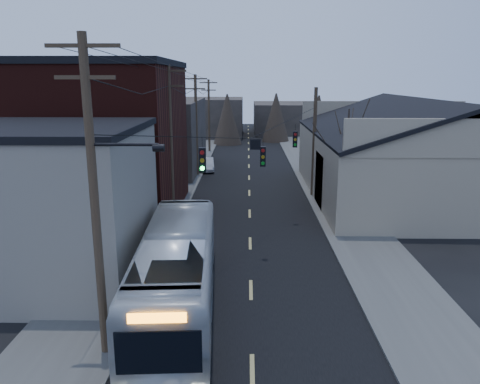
{
  "coord_description": "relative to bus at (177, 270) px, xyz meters",
  "views": [
    {
      "loc": [
        -0.19,
        -11.16,
        9.19
      ],
      "look_at": [
        -0.58,
        14.11,
        3.0
      ],
      "focal_mm": 35.0,
      "sensor_mm": 36.0,
      "label": 1
    }
  ],
  "objects": [
    {
      "name": "parked_car",
      "position": [
        -1.3,
        29.11,
        -1.02
      ],
      "size": [
        1.87,
        4.11,
        1.31
      ],
      "primitive_type": "imported",
      "rotation": [
        0.0,
        0.0,
        0.13
      ],
      "color": "#A7A9AF",
      "rests_on": "ground"
    },
    {
      "name": "building_clapboard",
      "position": [
        -6.0,
        2.67,
        1.83
      ],
      "size": [
        8.0,
        8.0,
        7.0
      ],
      "primitive_type": "cube",
      "color": "#6D675B",
      "rests_on": "ground"
    },
    {
      "name": "building_far_right",
      "position": [
        10.0,
        63.67,
        0.83
      ],
      "size": [
        12.0,
        14.0,
        5.0
      ],
      "primitive_type": "cube",
      "color": "#2E2824",
      "rests_on": "ground"
    },
    {
      "name": "sidewalk_left",
      "position": [
        -3.5,
        23.67,
        -1.61
      ],
      "size": [
        4.0,
        110.0,
        0.12
      ],
      "primitive_type": "cube",
      "color": "#474744",
      "rests_on": "ground"
    },
    {
      "name": "warehouse",
      "position": [
        16.0,
        18.67,
        1.02
      ],
      "size": [
        16.16,
        20.6,
        7.73
      ],
      "color": "gray",
      "rests_on": "ground"
    },
    {
      "name": "bare_tree",
      "position": [
        9.5,
        13.67,
        1.93
      ],
      "size": [
        0.4,
        0.4,
        7.2
      ],
      "primitive_type": "cone",
      "color": "black",
      "rests_on": "ground"
    },
    {
      "name": "building_far_left",
      "position": [
        -3.0,
        58.67,
        1.33
      ],
      "size": [
        10.0,
        12.0,
        6.0
      ],
      "primitive_type": "cube",
      "color": "#2E2824",
      "rests_on": "ground"
    },
    {
      "name": "sidewalk_right",
      "position": [
        9.5,
        23.67,
        -1.61
      ],
      "size": [
        4.0,
        110.0,
        0.12
      ],
      "primitive_type": "cube",
      "color": "#474744",
      "rests_on": "ground"
    },
    {
      "name": "utility_lines",
      "position": [
        -0.11,
        17.82,
        3.28
      ],
      "size": [
        11.24,
        45.28,
        10.5
      ],
      "color": "#382B1E",
      "rests_on": "ground"
    },
    {
      "name": "bus",
      "position": [
        0.0,
        0.0,
        0.0
      ],
      "size": [
        3.52,
        12.16,
        3.35
      ],
      "primitive_type": "imported",
      "rotation": [
        0.0,
        0.0,
        3.2
      ],
      "color": "#B1B7BD",
      "rests_on": "ground"
    },
    {
      "name": "road_surface",
      "position": [
        3.0,
        23.67,
        -1.66
      ],
      "size": [
        9.0,
        110.0,
        0.02
      ],
      "primitive_type": "cube",
      "color": "black",
      "rests_on": "ground"
    },
    {
      "name": "building_left_far",
      "position": [
        -6.5,
        29.67,
        1.83
      ],
      "size": [
        9.0,
        14.0,
        7.0
      ],
      "primitive_type": "cube",
      "color": "#2E2824",
      "rests_on": "ground"
    },
    {
      "name": "building_brick",
      "position": [
        -7.0,
        13.67,
        3.33
      ],
      "size": [
        10.0,
        12.0,
        10.0
      ],
      "primitive_type": "cube",
      "color": "black",
      "rests_on": "ground"
    }
  ]
}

